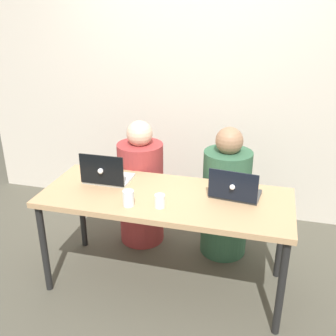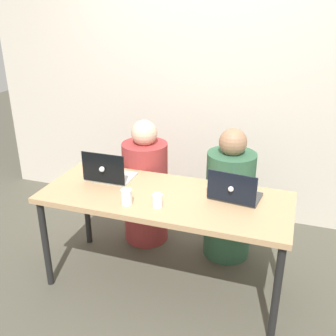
{
  "view_description": "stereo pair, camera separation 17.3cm",
  "coord_description": "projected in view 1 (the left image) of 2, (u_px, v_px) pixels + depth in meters",
  "views": [
    {
      "loc": [
        0.65,
        -2.38,
        2.02
      ],
      "look_at": [
        0.0,
        0.07,
        0.94
      ],
      "focal_mm": 42.0,
      "sensor_mm": 36.0,
      "label": 1
    },
    {
      "loc": [
        0.82,
        -2.33,
        2.02
      ],
      "look_at": [
        0.0,
        0.07,
        0.94
      ],
      "focal_mm": 42.0,
      "sensor_mm": 36.0,
      "label": 2
    }
  ],
  "objects": [
    {
      "name": "ground_plane",
      "position": [
        166.0,
        282.0,
        3.07
      ],
      "size": [
        12.0,
        12.0,
        0.0
      ],
      "primitive_type": "plane",
      "color": "#4B493C"
    },
    {
      "name": "back_wall",
      "position": [
        201.0,
        99.0,
        3.77
      ],
      "size": [
        4.59,
        0.1,
        2.3
      ],
      "primitive_type": "cube",
      "color": "beige",
      "rests_on": "ground"
    },
    {
      "name": "desk",
      "position": [
        165.0,
        204.0,
        2.8
      ],
      "size": [
        1.77,
        0.71,
        0.76
      ],
      "color": "tan",
      "rests_on": "ground"
    },
    {
      "name": "person_on_left",
      "position": [
        141.0,
        189.0,
        3.44
      ],
      "size": [
        0.4,
        0.4,
        1.12
      ],
      "rotation": [
        0.0,
        0.0,
        3.18
      ],
      "color": "#993231",
      "rests_on": "ground"
    },
    {
      "name": "person_on_right",
      "position": [
        226.0,
        199.0,
        3.27
      ],
      "size": [
        0.46,
        0.46,
        1.12
      ],
      "rotation": [
        0.0,
        0.0,
        2.95
      ],
      "color": "#305A3E",
      "rests_on": "ground"
    },
    {
      "name": "laptop_back_right",
      "position": [
        235.0,
        191.0,
        2.72
      ],
      "size": [
        0.36,
        0.28,
        0.22
      ],
      "rotation": [
        0.0,
        0.0,
        3.03
      ],
      "color": "#353739",
      "rests_on": "desk"
    },
    {
      "name": "laptop_back_left",
      "position": [
        107.0,
        175.0,
        2.95
      ],
      "size": [
        0.34,
        0.29,
        0.25
      ],
      "rotation": [
        0.0,
        0.0,
        3.15
      ],
      "color": "silver",
      "rests_on": "desk"
    },
    {
      "name": "water_glass_center",
      "position": [
        160.0,
        202.0,
        2.6
      ],
      "size": [
        0.07,
        0.07,
        0.09
      ],
      "color": "white",
      "rests_on": "desk"
    },
    {
      "name": "water_glass_left",
      "position": [
        128.0,
        199.0,
        2.61
      ],
      "size": [
        0.08,
        0.08,
        0.11
      ],
      "color": "silver",
      "rests_on": "desk"
    }
  ]
}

